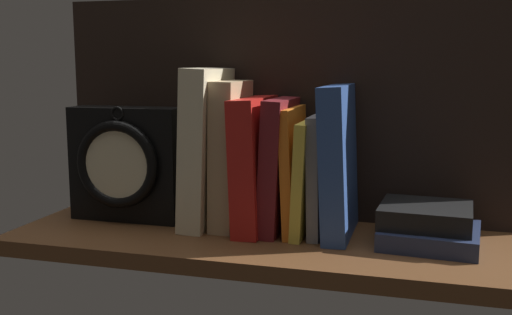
% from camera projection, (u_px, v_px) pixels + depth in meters
% --- Properties ---
extents(ground_plane, '(0.81, 0.27, 0.03)m').
position_uv_depth(ground_plane, '(265.00, 243.00, 0.94)').
color(ground_plane, brown).
extents(back_panel, '(0.81, 0.01, 0.38)m').
position_uv_depth(back_panel, '(285.00, 109.00, 1.04)').
color(back_panel, black).
rests_on(back_panel, ground_plane).
extents(book_cream_twain, '(0.05, 0.15, 0.26)m').
position_uv_depth(book_cream_twain, '(206.00, 148.00, 0.99)').
color(book_cream_twain, beige).
rests_on(book_cream_twain, ground_plane).
extents(book_tan_shortstories, '(0.04, 0.12, 0.24)m').
position_uv_depth(book_tan_shortstories, '(231.00, 155.00, 0.98)').
color(book_tan_shortstories, tan).
rests_on(book_tan_shortstories, ground_plane).
extents(book_red_requiem, '(0.05, 0.17, 0.21)m').
position_uv_depth(book_red_requiem, '(256.00, 164.00, 0.97)').
color(book_red_requiem, red).
rests_on(book_red_requiem, ground_plane).
extents(book_maroon_dawkins, '(0.04, 0.14, 0.21)m').
position_uv_depth(book_maroon_dawkins, '(279.00, 165.00, 0.96)').
color(book_maroon_dawkins, maroon).
rests_on(book_maroon_dawkins, ground_plane).
extents(book_orange_pandolfini, '(0.03, 0.14, 0.20)m').
position_uv_depth(book_orange_pandolfini, '(294.00, 170.00, 0.96)').
color(book_orange_pandolfini, orange).
rests_on(book_orange_pandolfini, ground_plane).
extents(book_yellow_seinlanguage, '(0.02, 0.15, 0.18)m').
position_uv_depth(book_yellow_seinlanguage, '(306.00, 177.00, 0.95)').
color(book_yellow_seinlanguage, gold).
rests_on(book_yellow_seinlanguage, ground_plane).
extents(book_gray_chess, '(0.02, 0.13, 0.19)m').
position_uv_depth(book_gray_chess, '(319.00, 175.00, 0.95)').
color(book_gray_chess, gray).
rests_on(book_gray_chess, ground_plane).
extents(book_blue_modern, '(0.05, 0.16, 0.24)m').
position_uv_depth(book_blue_modern, '(339.00, 161.00, 0.93)').
color(book_blue_modern, '#2D4C8E').
rests_on(book_blue_modern, ground_plane).
extents(framed_clock, '(0.19, 0.07, 0.20)m').
position_uv_depth(framed_clock, '(126.00, 164.00, 1.02)').
color(framed_clock, black).
rests_on(framed_clock, ground_plane).
extents(book_stack_side, '(0.15, 0.15, 0.06)m').
position_uv_depth(book_stack_side, '(428.00, 226.00, 0.90)').
color(book_stack_side, '#232D4C').
rests_on(book_stack_side, ground_plane).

